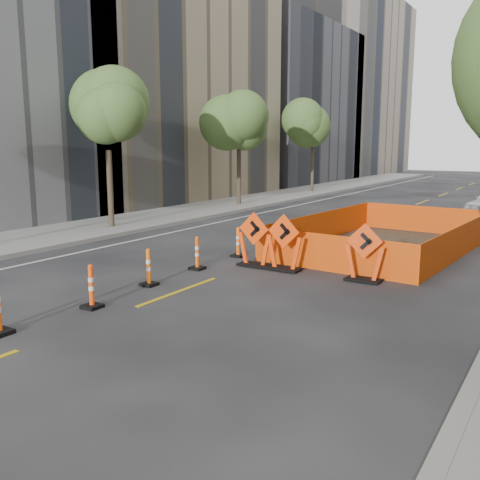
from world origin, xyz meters
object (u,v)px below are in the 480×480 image
Objects in this scene: channelizer_3 at (91,286)px; chevron_sign_left at (255,239)px; chevron_sign_right at (364,252)px; channelizer_6 at (238,242)px; chevron_sign_center at (284,242)px; channelizer_5 at (197,253)px; channelizer_4 at (148,267)px.

chevron_sign_left reaches higher than channelizer_3.
chevron_sign_right is (4.26, 5.42, 0.28)m from channelizer_3.
channelizer_6 is 0.60× the size of chevron_sign_left.
channelizer_5 is at bearing -149.72° from chevron_sign_center.
channelizer_6 is 0.60× the size of chevron_sign_center.
chevron_sign_right is (4.50, 1.24, 0.29)m from channelizer_5.
chevron_sign_left is at bearing 80.14° from channelizer_3.
chevron_sign_center is 1.05× the size of chevron_sign_right.
channelizer_5 is (-0.24, 4.18, -0.01)m from channelizer_3.
channelizer_6 is at bearing 158.29° from chevron_sign_center.
chevron_sign_left reaches higher than channelizer_6.
chevron_sign_center is (2.16, 1.22, 0.33)m from channelizer_5.
chevron_sign_right is at bearing 1.16° from chevron_sign_center.
channelizer_5 is 0.60× the size of chevron_sign_center.
chevron_sign_left is (1.12, -0.87, 0.32)m from channelizer_6.
chevron_sign_center reaches higher than channelizer_3.
channelizer_6 is (-0.18, 6.27, -0.01)m from channelizer_3.
channelizer_5 is at bearing -177.22° from chevron_sign_right.
channelizer_6 is 0.62× the size of chevron_sign_right.
chevron_sign_center is at bearing 167.80° from chevron_sign_right.
channelizer_3 is 6.28m from channelizer_6.
channelizer_6 is (0.06, 2.09, -0.00)m from channelizer_5.
chevron_sign_right is (3.32, 0.01, -0.03)m from chevron_sign_left.
channelizer_5 is 4.68m from chevron_sign_right.
channelizer_3 is 1.03× the size of channelizer_4.
channelizer_6 is at bearing 91.67° from channelizer_3.
channelizer_3 reaches higher than channelizer_5.
chevron_sign_center reaches higher than channelizer_4.
channelizer_5 is 2.09m from channelizer_6.
chevron_sign_left reaches higher than channelizer_5.
channelizer_5 reaches higher than channelizer_4.
chevron_sign_left is 3.32m from chevron_sign_right.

